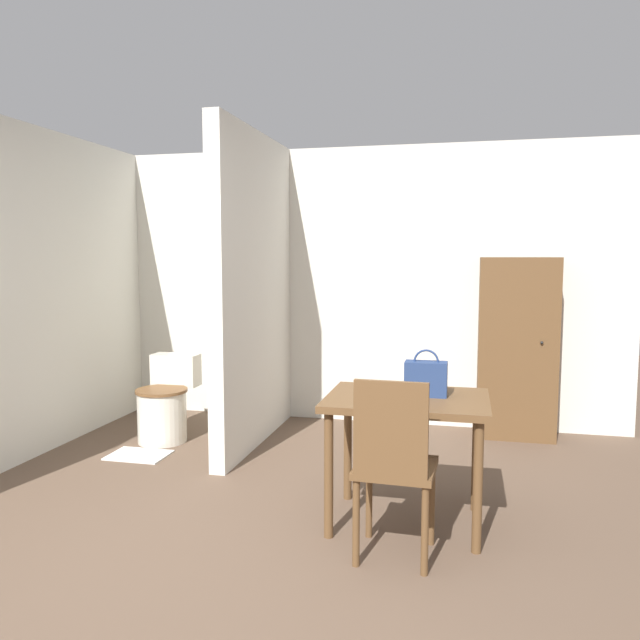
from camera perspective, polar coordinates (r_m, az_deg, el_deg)
name	(u,v)px	position (r m, az deg, el deg)	size (l,w,h in m)	color
ground_plane	(194,607)	(3.04, -11.46, -24.34)	(16.00, 16.00, 0.00)	brown
wall_back	(342,286)	(5.79, 2.01, 3.13)	(5.08, 0.12, 2.50)	silver
wall_left	(21,293)	(5.14, -25.68, 2.22)	(0.12, 4.23, 2.50)	silver
partition_wall	(254,290)	(5.06, -6.01, 2.72)	(0.12, 1.67, 2.50)	silver
dining_table	(407,415)	(3.58, 7.95, -8.56)	(0.90, 0.68, 0.74)	brown
wooden_chair	(394,462)	(3.17, 6.76, -12.75)	(0.41, 0.41, 0.94)	brown
toilet	(165,405)	(5.38, -13.97, -7.54)	(0.42, 0.57, 0.69)	silver
handbag	(426,378)	(3.59, 9.66, -5.25)	(0.24, 0.12, 0.27)	navy
wooden_cabinet	(517,348)	(5.48, 17.57, -2.45)	(0.63, 0.38, 1.52)	brown
bath_mat	(139,455)	(5.08, -16.24, -11.78)	(0.44, 0.32, 0.01)	silver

